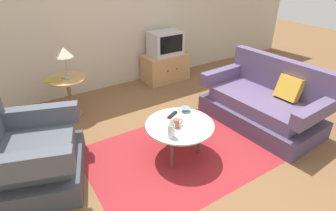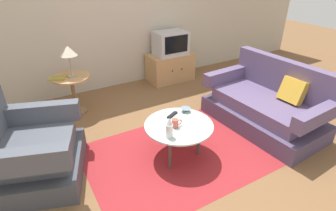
# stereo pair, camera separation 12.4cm
# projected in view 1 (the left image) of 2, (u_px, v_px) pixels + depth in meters

# --- Properties ---
(ground_plane) EXTENTS (16.00, 16.00, 0.00)m
(ground_plane) POSITION_uv_depth(u_px,v_px,m) (186.00, 157.00, 3.18)
(ground_plane) COLOR brown
(back_wall) EXTENTS (9.00, 0.12, 2.70)m
(back_wall) POSITION_uv_depth(u_px,v_px,m) (99.00, 9.00, 4.36)
(back_wall) COLOR #BCB29E
(back_wall) RESTS_ON ground
(area_rug) EXTENTS (2.10, 1.54, 0.00)m
(area_rug) POSITION_uv_depth(u_px,v_px,m) (179.00, 154.00, 3.22)
(area_rug) COLOR maroon
(area_rug) RESTS_ON ground
(armchair) EXTENTS (1.18, 1.23, 0.88)m
(armchair) POSITION_uv_depth(u_px,v_px,m) (28.00, 158.00, 2.71)
(armchair) COLOR #3E424B
(armchair) RESTS_ON ground
(couch) EXTENTS (0.94, 1.62, 0.88)m
(couch) POSITION_uv_depth(u_px,v_px,m) (264.00, 104.00, 3.73)
(couch) COLOR #4B3E5C
(couch) RESTS_ON ground
(coffee_table) EXTENTS (0.77, 0.77, 0.43)m
(coffee_table) POSITION_uv_depth(u_px,v_px,m) (180.00, 127.00, 3.03)
(coffee_table) COLOR #B2C6C1
(coffee_table) RESTS_ON ground
(side_table) EXTENTS (0.54, 0.54, 0.59)m
(side_table) POSITION_uv_depth(u_px,v_px,m) (69.00, 89.00, 3.85)
(side_table) COLOR tan
(side_table) RESTS_ON ground
(tv_stand) EXTENTS (0.83, 0.51, 0.51)m
(tv_stand) POSITION_uv_depth(u_px,v_px,m) (165.00, 67.00, 5.11)
(tv_stand) COLOR tan
(tv_stand) RESTS_ON ground
(television) EXTENTS (0.58, 0.41, 0.42)m
(television) POSITION_uv_depth(u_px,v_px,m) (165.00, 43.00, 4.88)
(television) COLOR #B7B7BC
(television) RESTS_ON tv_stand
(table_lamp) EXTENTS (0.24, 0.24, 0.44)m
(table_lamp) POSITION_uv_depth(u_px,v_px,m) (64.00, 53.00, 3.61)
(table_lamp) COLOR #9E937A
(table_lamp) RESTS_ON side_table
(vase) EXTENTS (0.08, 0.08, 0.23)m
(vase) POSITION_uv_depth(u_px,v_px,m) (171.00, 128.00, 2.75)
(vase) COLOR white
(vase) RESTS_ON coffee_table
(mug) EXTENTS (0.12, 0.07, 0.10)m
(mug) POSITION_uv_depth(u_px,v_px,m) (177.00, 123.00, 2.94)
(mug) COLOR #B74C3D
(mug) RESTS_ON coffee_table
(bowl) EXTENTS (0.12, 0.12, 0.05)m
(bowl) POSITION_uv_depth(u_px,v_px,m) (185.00, 109.00, 3.26)
(bowl) COLOR slate
(bowl) RESTS_ON coffee_table
(tv_remote_dark) EXTENTS (0.17, 0.11, 0.02)m
(tv_remote_dark) POSITION_uv_depth(u_px,v_px,m) (172.00, 115.00, 3.18)
(tv_remote_dark) COLOR black
(tv_remote_dark) RESTS_ON coffee_table
(book) EXTENTS (0.27, 0.23, 0.02)m
(book) POSITION_uv_depth(u_px,v_px,m) (53.00, 80.00, 3.68)
(book) COLOR olive
(book) RESTS_ON side_table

